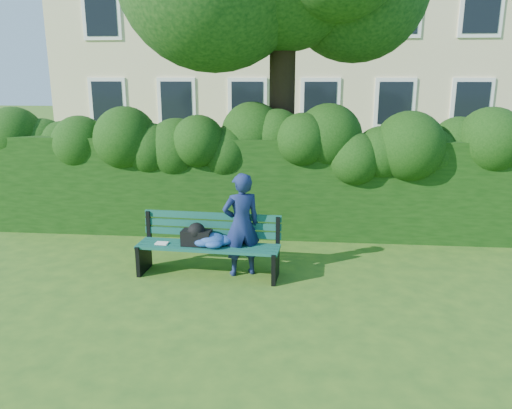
# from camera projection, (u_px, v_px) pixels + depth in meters

# --- Properties ---
(ground) EXTENTS (80.00, 80.00, 0.00)m
(ground) POSITION_uv_depth(u_px,v_px,m) (252.00, 277.00, 7.35)
(ground) COLOR #315A1C
(ground) RESTS_ON ground
(hedge) EXTENTS (10.00, 1.00, 1.80)m
(hedge) POSITION_uv_depth(u_px,v_px,m) (264.00, 185.00, 9.24)
(hedge) COLOR black
(hedge) RESTS_ON ground
(park_bench) EXTENTS (2.13, 0.69, 0.89)m
(park_bench) POSITION_uv_depth(u_px,v_px,m) (208.00, 242.00, 7.33)
(park_bench) COLOR #0D4436
(park_bench) RESTS_ON ground
(man_reading) EXTENTS (0.66, 0.56, 1.54)m
(man_reading) POSITION_uv_depth(u_px,v_px,m) (241.00, 225.00, 7.28)
(man_reading) COLOR navy
(man_reading) RESTS_ON ground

